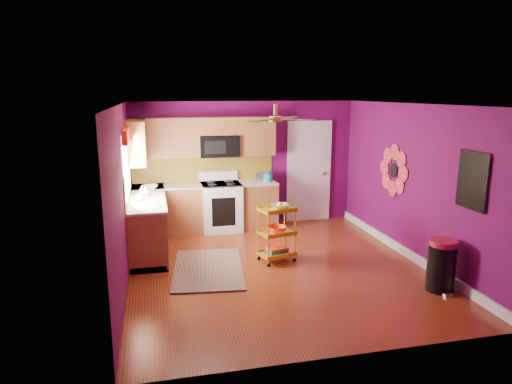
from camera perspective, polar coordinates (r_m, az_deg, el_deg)
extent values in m
plane|color=maroon|center=(7.20, 2.70, -9.42)|extent=(5.00, 5.00, 0.00)
cube|color=#5C0A4C|center=(9.23, -1.39, 3.52)|extent=(4.50, 0.04, 2.50)
cube|color=#5C0A4C|center=(4.56, 11.34, -6.07)|extent=(4.50, 0.04, 2.50)
cube|color=#5C0A4C|center=(6.60, -16.35, -0.57)|extent=(0.04, 5.00, 2.50)
cube|color=#5C0A4C|center=(7.74, 19.06, 1.11)|extent=(0.04, 5.00, 2.50)
cube|color=silver|center=(6.69, 2.92, 10.89)|extent=(4.50, 5.00, 0.04)
cube|color=white|center=(8.03, 18.28, -7.18)|extent=(0.05, 4.90, 0.14)
cube|color=brown|center=(8.10, -13.37, -3.89)|extent=(0.60, 2.30, 0.90)
cube|color=brown|center=(8.97, -6.31, -2.04)|extent=(2.80, 0.60, 0.90)
cube|color=beige|center=(7.98, -13.53, -0.65)|extent=(0.63, 2.30, 0.04)
cube|color=beige|center=(8.86, -6.38, 0.91)|extent=(2.80, 0.63, 0.04)
cube|color=black|center=(8.22, -13.23, -6.57)|extent=(0.54, 2.30, 0.10)
cube|color=black|center=(9.08, -6.25, -4.48)|extent=(2.80, 0.54, 0.10)
cube|color=white|center=(8.97, -4.38, -1.92)|extent=(0.76, 0.66, 0.92)
cube|color=black|center=(8.87, -4.43, 0.99)|extent=(0.76, 0.62, 0.03)
cube|color=white|center=(9.12, -4.71, 2.04)|extent=(0.76, 0.06, 0.18)
cube|color=black|center=(8.67, -4.06, -2.50)|extent=(0.45, 0.02, 0.55)
cube|color=brown|center=(8.81, -11.44, 6.63)|extent=(1.32, 0.33, 0.75)
cube|color=brown|center=(9.03, -0.01, 7.01)|extent=(0.72, 0.33, 0.75)
cube|color=brown|center=(8.88, -4.71, 8.20)|extent=(0.76, 0.33, 0.34)
cube|color=brown|center=(8.33, -14.76, 6.14)|extent=(0.33, 1.30, 0.75)
cube|color=black|center=(8.88, -4.64, 5.74)|extent=(0.76, 0.38, 0.40)
cube|color=brown|center=(9.10, -6.63, 2.96)|extent=(2.80, 0.01, 0.51)
cube|color=brown|center=(7.93, -15.73, 1.19)|extent=(0.01, 2.30, 0.51)
cube|color=white|center=(7.58, -15.91, 3.39)|extent=(0.03, 1.20, 1.00)
cube|color=red|center=(7.52, -15.89, 6.94)|extent=(0.08, 1.35, 0.22)
cube|color=white|center=(9.60, 6.58, 2.42)|extent=(0.85, 0.04, 2.05)
cube|color=white|center=(9.58, 6.62, 2.40)|extent=(0.95, 0.02, 2.15)
sphere|color=#BF8C3F|center=(9.66, 8.48, 2.29)|extent=(0.07, 0.07, 0.07)
cylinder|color=black|center=(8.22, 16.81, 2.60)|extent=(0.01, 0.24, 0.24)
cube|color=teal|center=(6.55, 25.49, 1.30)|extent=(0.03, 0.52, 0.72)
cube|color=black|center=(6.54, 25.39, 1.29)|extent=(0.01, 0.56, 0.76)
cylinder|color=#BF8C3F|center=(6.88, 2.45, 10.27)|extent=(0.06, 0.06, 0.16)
cylinder|color=#BF8C3F|center=(6.89, 2.44, 9.10)|extent=(0.20, 0.20, 0.08)
cube|color=#4C2D19|center=(7.22, 3.96, 9.24)|extent=(0.47, 0.47, 0.01)
cube|color=#4C2D19|center=(7.08, -0.27, 9.21)|extent=(0.47, 0.47, 0.01)
cube|color=#4C2D19|center=(6.56, 0.77, 8.95)|extent=(0.47, 0.47, 0.01)
cube|color=#4C2D19|center=(6.71, 5.30, 8.98)|extent=(0.47, 0.47, 0.01)
cube|color=black|center=(7.15, -5.99, -9.52)|extent=(1.23, 1.80, 0.02)
cylinder|color=yellow|center=(7.08, 1.60, -5.88)|extent=(0.02, 0.02, 0.83)
cylinder|color=yellow|center=(7.31, 4.91, -5.32)|extent=(0.02, 0.02, 0.83)
cylinder|color=yellow|center=(7.36, 0.34, -5.16)|extent=(0.02, 0.02, 0.83)
cylinder|color=yellow|center=(7.58, 3.57, -4.65)|extent=(0.02, 0.02, 0.83)
sphere|color=black|center=(7.22, 1.58, -9.09)|extent=(0.06, 0.06, 0.06)
sphere|color=black|center=(7.45, 4.85, -8.44)|extent=(0.06, 0.06, 0.06)
sphere|color=black|center=(7.50, 0.34, -8.27)|extent=(0.06, 0.06, 0.06)
sphere|color=black|center=(7.72, 3.53, -7.67)|extent=(0.06, 0.06, 0.06)
cube|color=yellow|center=(7.22, 2.65, -2.24)|extent=(0.62, 0.51, 0.03)
cube|color=yellow|center=(7.32, 2.62, -5.13)|extent=(0.62, 0.51, 0.03)
cube|color=yellow|center=(7.44, 2.59, -7.73)|extent=(0.62, 0.51, 0.03)
imported|color=beige|center=(7.23, 2.99, -1.80)|extent=(0.36, 0.36, 0.07)
sphere|color=yellow|center=(7.22, 2.99, -1.63)|extent=(0.10, 0.10, 0.10)
imported|color=red|center=(7.30, 2.63, -4.67)|extent=(0.37, 0.37, 0.10)
cube|color=navy|center=(7.42, 2.60, -7.48)|extent=(0.36, 0.31, 0.04)
cube|color=#267233|center=(7.41, 2.60, -7.21)|extent=(0.36, 0.31, 0.03)
cube|color=red|center=(7.40, 2.60, -6.98)|extent=(0.36, 0.31, 0.03)
cylinder|color=black|center=(6.80, 22.14, -8.79)|extent=(0.45, 0.45, 0.65)
cylinder|color=#A41734|center=(6.69, 22.39, -5.89)|extent=(0.38, 0.38, 0.08)
cube|color=beige|center=(6.77, 22.85, -11.74)|extent=(0.14, 0.09, 0.03)
cylinder|color=#15779E|center=(9.03, 1.53, 1.85)|extent=(0.18, 0.18, 0.16)
sphere|color=#15779E|center=(9.02, 1.53, 2.47)|extent=(0.06, 0.06, 0.06)
cube|color=beige|center=(9.07, 0.49, 1.95)|extent=(0.22, 0.15, 0.18)
imported|color=#EA3F72|center=(7.99, -14.03, 0.15)|extent=(0.08, 0.08, 0.18)
imported|color=white|center=(7.97, -13.65, 0.09)|extent=(0.13, 0.13, 0.17)
imported|color=white|center=(8.56, -13.07, 0.61)|extent=(0.28, 0.28, 0.07)
imported|color=white|center=(7.68, -14.34, -0.66)|extent=(0.13, 0.13, 0.10)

